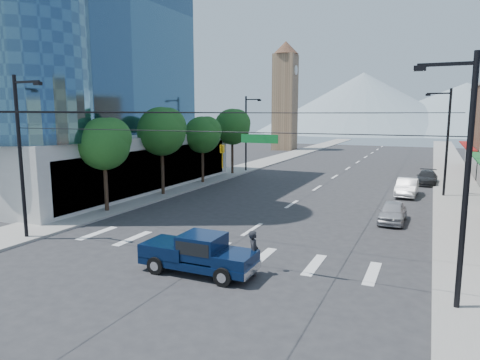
{
  "coord_description": "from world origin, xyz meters",
  "views": [
    {
      "loc": [
        9.63,
        -17.26,
        6.97
      ],
      "look_at": [
        -0.79,
        5.97,
        3.0
      ],
      "focal_mm": 32.0,
      "sensor_mm": 36.0,
      "label": 1
    }
  ],
  "objects": [
    {
      "name": "tree_midfar",
      "position": [
        -11.07,
        20.1,
        4.99
      ],
      "size": [
        3.65,
        3.64,
        6.71
      ],
      "color": "black",
      "rests_on": "ground"
    },
    {
      "name": "parked_car_far",
      "position": [
        9.4,
        28.67,
        0.67
      ],
      "size": [
        2.06,
        4.7,
        1.34
      ],
      "primitive_type": "imported",
      "rotation": [
        0.0,
        0.0,
        -0.04
      ],
      "color": "#28282A",
      "rests_on": "ground"
    },
    {
      "name": "clock_tower",
      "position": [
        -16.5,
        62.0,
        10.64
      ],
      "size": [
        4.8,
        4.8,
        20.4
      ],
      "color": "#8C6B4C",
      "rests_on": "ground"
    },
    {
      "name": "office_tower",
      "position": [
        -26.26,
        13.85,
        14.45
      ],
      "size": [
        29.5,
        27.0,
        30.0
      ],
      "color": "#B7B7B2",
      "rests_on": "ground"
    },
    {
      "name": "sidewalk_right",
      "position": [
        12.0,
        40.0,
        0.07
      ],
      "size": [
        4.0,
        120.0,
        0.15
      ],
      "primitive_type": "cube",
      "color": "gray",
      "rests_on": "ground"
    },
    {
      "name": "lamp_pole_ne",
      "position": [
        10.67,
        22.0,
        4.94
      ],
      "size": [
        2.0,
        0.25,
        9.0
      ],
      "color": "black",
      "rests_on": "ground"
    },
    {
      "name": "pedestrian",
      "position": [
        2.86,
        -0.73,
        0.99
      ],
      "size": [
        0.69,
        0.84,
        1.97
      ],
      "primitive_type": "imported",
      "rotation": [
        0.0,
        0.0,
        1.93
      ],
      "color": "black",
      "rests_on": "ground"
    },
    {
      "name": "tree_near",
      "position": [
        -11.07,
        6.1,
        4.99
      ],
      "size": [
        3.65,
        3.64,
        6.71
      ],
      "color": "black",
      "rests_on": "ground"
    },
    {
      "name": "signal_rig",
      "position": [
        0.19,
        -1.0,
        4.64
      ],
      "size": [
        21.8,
        0.2,
        9.0
      ],
      "color": "black",
      "rests_on": "ground"
    },
    {
      "name": "lamp_pole_nw",
      "position": [
        -10.67,
        30.0,
        4.94
      ],
      "size": [
        2.0,
        0.25,
        9.0
      ],
      "color": "black",
      "rests_on": "ground"
    },
    {
      "name": "tree_midnear",
      "position": [
        -11.07,
        13.1,
        5.59
      ],
      "size": [
        4.09,
        4.09,
        7.52
      ],
      "color": "black",
      "rests_on": "ground"
    },
    {
      "name": "parked_car_mid",
      "position": [
        7.93,
        21.27,
        0.75
      ],
      "size": [
        1.75,
        4.61,
        1.5
      ],
      "primitive_type": "imported",
      "rotation": [
        0.0,
        0.0,
        -0.04
      ],
      "color": "white",
      "rests_on": "ground"
    },
    {
      "name": "mountain_right",
      "position": [
        20.0,
        160.0,
        9.0
      ],
      "size": [
        90.0,
        90.0,
        18.0
      ],
      "primitive_type": "cone",
      "color": "gray",
      "rests_on": "ground"
    },
    {
      "name": "pickup_truck",
      "position": [
        0.56,
        -1.55,
        0.93
      ],
      "size": [
        5.25,
        2.06,
        1.78
      ],
      "rotation": [
        0.0,
        0.0,
        -0.0
      ],
      "color": "#071839",
      "rests_on": "ground"
    },
    {
      "name": "tree_far",
      "position": [
        -11.07,
        27.1,
        5.59
      ],
      "size": [
        4.09,
        4.09,
        7.52
      ],
      "color": "black",
      "rests_on": "ground"
    },
    {
      "name": "mountain_left",
      "position": [
        -15.0,
        150.0,
        11.0
      ],
      "size": [
        80.0,
        80.0,
        22.0
      ],
      "primitive_type": "cone",
      "color": "gray",
      "rests_on": "ground"
    },
    {
      "name": "ground",
      "position": [
        0.0,
        0.0,
        0.0
      ],
      "size": [
        160.0,
        160.0,
        0.0
      ],
      "primitive_type": "plane",
      "color": "#28282B",
      "rests_on": "ground"
    },
    {
      "name": "sidewalk_left",
      "position": [
        -12.0,
        40.0,
        0.07
      ],
      "size": [
        4.0,
        120.0,
        0.15
      ],
      "primitive_type": "cube",
      "color": "gray",
      "rests_on": "ground"
    },
    {
      "name": "parked_car_near",
      "position": [
        7.6,
        11.35,
        0.67
      ],
      "size": [
        1.67,
        3.99,
        1.35
      ],
      "primitive_type": "imported",
      "rotation": [
        0.0,
        0.0,
        -0.02
      ],
      "color": "#B5B4B9",
      "rests_on": "ground"
    }
  ]
}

